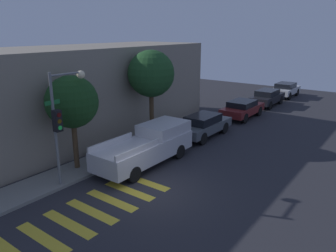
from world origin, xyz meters
TOP-DOWN VIEW (x-y plane):
  - ground_plane at (0.00, 0.00)m, footprint 60.00×60.00m
  - sidewalk at (0.00, 4.17)m, footprint 26.00×1.95m
  - building_row at (0.00, 8.55)m, footprint 26.00×6.00m
  - crosswalk at (-2.54, 0.80)m, footprint 6.67×2.60m
  - traffic_light_pole at (-1.63, 3.37)m, footprint 2.06×0.56m
  - pickup_truck at (2.38, 2.10)m, footprint 5.77×2.02m
  - sedan_near_corner at (7.87, 2.10)m, footprint 4.51×1.76m
  - sedan_middle at (13.73, 2.10)m, footprint 4.42×1.89m
  - sedan_far_end at (19.05, 2.10)m, footprint 4.52×1.75m
  - sedan_tail_of_row at (24.17, 2.10)m, footprint 4.25×1.85m
  - tree_near_corner at (-0.37, 4.37)m, footprint 2.47×2.47m
  - tree_midblock at (5.41, 4.37)m, footprint 2.80×2.80m

SIDE VIEW (x-z plane):
  - ground_plane at x=0.00m, z-range 0.00..0.00m
  - crosswalk at x=-2.54m, z-range 0.00..0.00m
  - sidewalk at x=0.00m, z-range 0.00..0.14m
  - sedan_middle at x=13.73m, z-range 0.07..1.44m
  - sedan_tail_of_row at x=24.17m, z-range 0.06..1.49m
  - sedan_near_corner at x=7.87m, z-range 0.06..1.50m
  - sedan_far_end at x=19.05m, z-range 0.06..1.52m
  - pickup_truck at x=2.38m, z-range 0.04..1.91m
  - building_row at x=0.00m, z-range 0.00..5.65m
  - traffic_light_pole at x=-1.63m, z-range 0.83..5.84m
  - tree_near_corner at x=-0.37m, z-range 1.07..5.72m
  - tree_midblock at x=5.41m, z-range 1.34..6.87m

